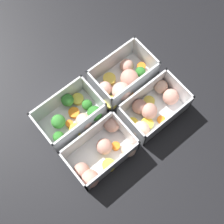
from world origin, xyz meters
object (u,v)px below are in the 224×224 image
Objects in this scene: container_near_left at (123,80)px; container_far_left at (153,108)px; container_near_right at (74,116)px; container_far_right at (101,154)px.

container_far_left is (-0.01, 0.11, -0.00)m from container_near_left.
container_near_left is at bearing 179.61° from container_near_right.
container_near_left is 0.21m from container_far_right.
container_far_left is at bearing 146.51° from container_near_right.
container_near_right and container_far_right have the same top height.
container_near_left is 1.01× the size of container_far_left.
container_far_right is at bearing 2.62° from container_far_left.
container_far_left and container_far_right have the same top height.
container_far_right is (0.01, 0.12, -0.00)m from container_near_right.
container_near_right and container_far_left have the same top height.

